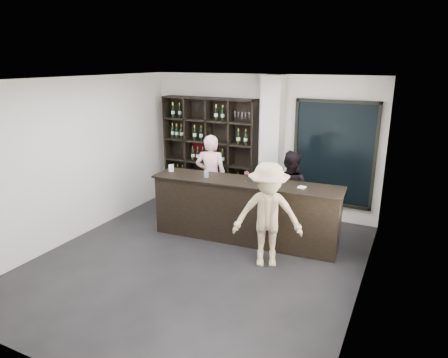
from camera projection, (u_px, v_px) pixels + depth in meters
The scene contains 12 objects.
floor at pixel (198, 261), 6.55m from camera, with size 5.00×5.50×0.01m, color black.
wine_shelf at pixel (209, 152), 8.90m from camera, with size 2.20×0.35×2.40m, color black, non-canonical shape.
structural_column at pixel (272, 148), 8.11m from camera, with size 0.40×0.40×2.90m, color silver.
glass_panel at pixel (334, 154), 7.81m from camera, with size 1.60×0.08×2.10m.
tasting_counter at pixel (245, 211), 7.19m from camera, with size 3.41×0.70×1.12m.
taster_pink at pixel (211, 176), 8.20m from camera, with size 0.64×0.42×1.74m, color #FFC0C6.
taster_black at pixel (290, 192), 7.52m from camera, with size 0.77×0.60×1.58m, color black.
customer at pixel (268, 215), 6.22m from camera, with size 1.09×0.63×1.69m, color tan.
wine_glass at pixel (247, 175), 7.01m from camera, with size 0.09×0.09×0.20m, color white, non-canonical shape.
spit_cup at pixel (206, 174), 7.25m from camera, with size 0.09×0.09×0.12m, color silver.
napkin_stack at pixel (302, 187), 6.65m from camera, with size 0.12×0.12×0.02m, color white.
card_stand at pixel (171, 168), 7.61m from camera, with size 0.09×0.04×0.13m, color white.
Camera 1 is at (2.98, -5.10, 3.17)m, focal length 32.00 mm.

